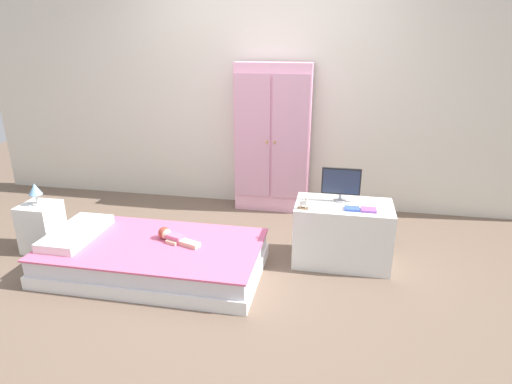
% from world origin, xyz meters
% --- Properties ---
extents(ground_plane, '(10.00, 10.00, 0.02)m').
position_xyz_m(ground_plane, '(0.00, 0.00, -0.01)').
color(ground_plane, brown).
extents(back_wall, '(6.40, 0.05, 2.70)m').
position_xyz_m(back_wall, '(0.00, 1.57, 1.35)').
color(back_wall, silver).
rests_on(back_wall, ground_plane).
extents(bed, '(1.71, 0.91, 0.24)m').
position_xyz_m(bed, '(-0.61, -0.11, 0.12)').
color(bed, white).
rests_on(bed, ground_plane).
extents(pillow, '(0.32, 0.65, 0.07)m').
position_xyz_m(pillow, '(-1.26, -0.11, 0.28)').
color(pillow, white).
rests_on(pillow, bed).
extents(doll, '(0.38, 0.20, 0.10)m').
position_xyz_m(doll, '(-0.48, -0.03, 0.28)').
color(doll, '#D6668E').
rests_on(doll, bed).
extents(nightstand, '(0.29, 0.29, 0.43)m').
position_xyz_m(nightstand, '(-1.71, 0.06, 0.21)').
color(nightstand, white).
rests_on(nightstand, ground_plane).
extents(table_lamp, '(0.11, 0.11, 0.19)m').
position_xyz_m(table_lamp, '(-1.71, 0.06, 0.55)').
color(table_lamp, '#B7B2AD').
rests_on(table_lamp, nightstand).
extents(wardrobe, '(0.77, 0.28, 1.54)m').
position_xyz_m(wardrobe, '(0.11, 1.40, 0.77)').
color(wardrobe, '#EFADCC').
rests_on(wardrobe, ground_plane).
extents(tv_stand, '(0.78, 0.44, 0.51)m').
position_xyz_m(tv_stand, '(0.86, 0.34, 0.26)').
color(tv_stand, silver).
rests_on(tv_stand, ground_plane).
extents(tv_monitor, '(0.31, 0.10, 0.28)m').
position_xyz_m(tv_monitor, '(0.83, 0.41, 0.67)').
color(tv_monitor, '#99999E').
rests_on(tv_monitor, tv_stand).
extents(rocking_horse_toy, '(0.08, 0.04, 0.10)m').
position_xyz_m(rocking_horse_toy, '(0.55, 0.19, 0.56)').
color(rocking_horse_toy, '#8E6642').
rests_on(rocking_horse_toy, tv_stand).
extents(book_blue, '(0.11, 0.09, 0.02)m').
position_xyz_m(book_blue, '(0.92, 0.24, 0.52)').
color(book_blue, blue).
rests_on(book_blue, tv_stand).
extents(book_purple, '(0.12, 0.10, 0.02)m').
position_xyz_m(book_purple, '(1.05, 0.24, 0.52)').
color(book_purple, '#8E51B2').
rests_on(book_purple, tv_stand).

